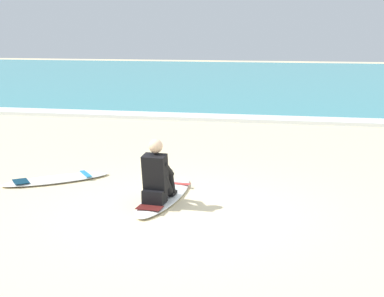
% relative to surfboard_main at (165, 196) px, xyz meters
% --- Properties ---
extents(ground_plane, '(80.00, 80.00, 0.00)m').
position_rel_surfboard_main_xyz_m(ground_plane, '(0.39, -0.60, -0.04)').
color(ground_plane, beige).
extents(sea, '(80.00, 28.00, 0.10)m').
position_rel_surfboard_main_xyz_m(sea, '(0.39, 21.48, 0.01)').
color(sea, teal).
rests_on(sea, ground).
extents(breaking_foam, '(80.00, 0.90, 0.11)m').
position_rel_surfboard_main_xyz_m(breaking_foam, '(0.39, 7.78, 0.02)').
color(breaking_foam, white).
rests_on(breaking_foam, ground).
extents(surfboard_main, '(0.66, 2.25, 0.08)m').
position_rel_surfboard_main_xyz_m(surfboard_main, '(0.00, 0.00, 0.00)').
color(surfboard_main, white).
rests_on(surfboard_main, ground).
extents(surfer_seated, '(0.41, 0.73, 0.95)m').
position_rel_surfboard_main_xyz_m(surfer_seated, '(-0.02, -0.35, 0.40)').
color(surfer_seated, black).
rests_on(surfer_seated, surfboard_main).
extents(surfboard_spare_near, '(1.79, 1.57, 0.08)m').
position_rel_surfboard_main_xyz_m(surfboard_spare_near, '(-2.10, 0.59, 0.00)').
color(surfboard_spare_near, white).
rests_on(surfboard_spare_near, ground).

